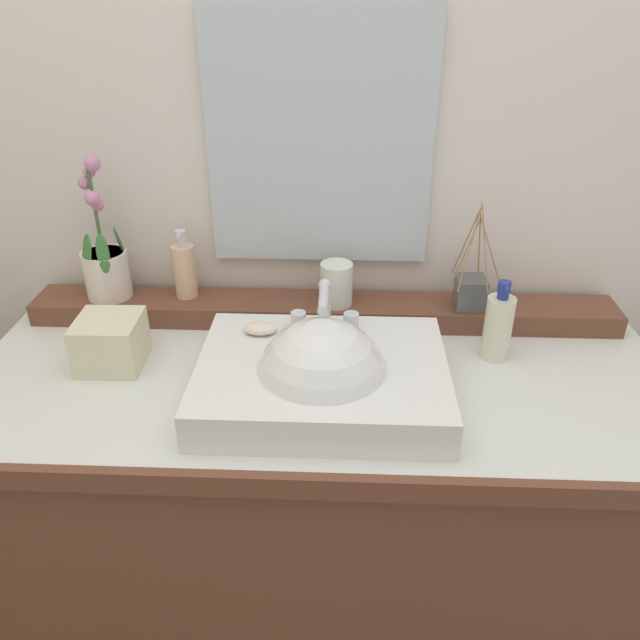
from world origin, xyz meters
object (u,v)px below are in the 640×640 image
Objects in this scene: reed_diffuser at (470,292)px; tissue_box at (111,342)px; sink_basin at (322,381)px; lotion_bottle at (498,326)px; potted_plant at (105,264)px; soap_dispenser at (185,269)px; tumbler_cup at (336,284)px; soap_bar at (260,328)px.

tissue_box is at bearing -165.98° from reed_diffuser.
sink_basin reaches higher than lotion_bottle.
potted_plant reaches higher than lotion_bottle.
soap_dispenser reaches higher than sink_basin.
reed_diffuser is at bearing 106.24° from lotion_bottle.
soap_dispenser is 1.27× the size of tissue_box.
reed_diffuser is (0.67, -0.03, -0.03)m from soap_dispenser.
tissue_box is at bearing -156.92° from tumbler_cup.
soap_bar is at bearing -28.16° from potted_plant.
soap_dispenser is at bearing 177.23° from reed_diffuser.
potted_plant is at bearing 170.20° from lotion_bottle.
tumbler_cup is at bearing 23.08° from tissue_box.
sink_basin is at bearing -13.07° from tissue_box.
soap_bar is 0.32m from tissue_box.
lotion_bottle is (0.04, -0.13, -0.02)m from reed_diffuser.
tumbler_cup is 0.78× the size of tissue_box.
tissue_box is (-0.45, 0.10, 0.01)m from sink_basin.
soap_dispenser reaches higher than tumbler_cup.
soap_bar is at bearing -128.54° from tumbler_cup.
sink_basin is 0.45m from reed_diffuser.
lotion_bottle is (0.35, -0.14, -0.03)m from tumbler_cup.
tissue_box is at bearing 166.93° from sink_basin.
tissue_box reaches higher than soap_bar.
lotion_bottle is at bearing 6.28° from soap_bar.
potted_plant is 2.59× the size of tissue_box.
reed_diffuser reaches higher than soap_bar.
tumbler_cup is (0.54, -0.02, -0.03)m from potted_plant.
tissue_box is (0.07, -0.22, -0.08)m from potted_plant.
sink_basin is 6.86× the size of soap_bar.
sink_basin is at bearing -44.35° from soap_dispenser.
tumbler_cup is 0.31m from reed_diffuser.
tissue_box is (-0.81, -0.06, -0.02)m from lotion_bottle.
soap_bar is at bearing -173.72° from lotion_bottle.
tumbler_cup is 0.40× the size of reed_diffuser.
tumbler_cup is at bearing -4.16° from soap_dispenser.
potted_plant is 1.33× the size of reed_diffuser.
tumbler_cup reaches higher than soap_bar.
soap_dispenser reaches higher than soap_bar.
sink_basin is 2.67× the size of lotion_bottle.
potted_plant is 0.90m from lotion_bottle.
soap_bar is 0.50m from reed_diffuser.
tumbler_cup is 0.56× the size of lotion_bottle.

